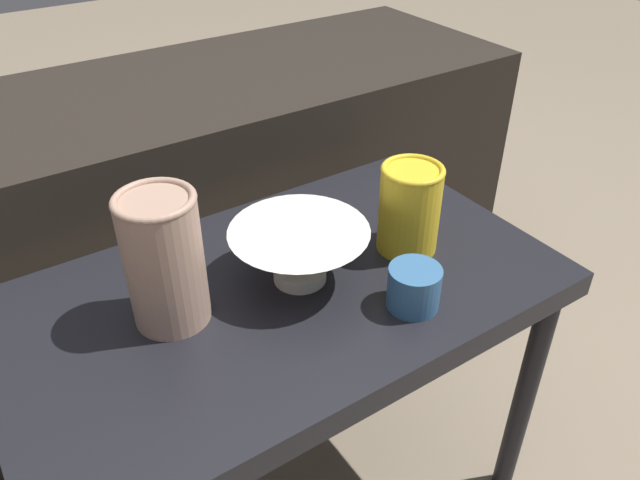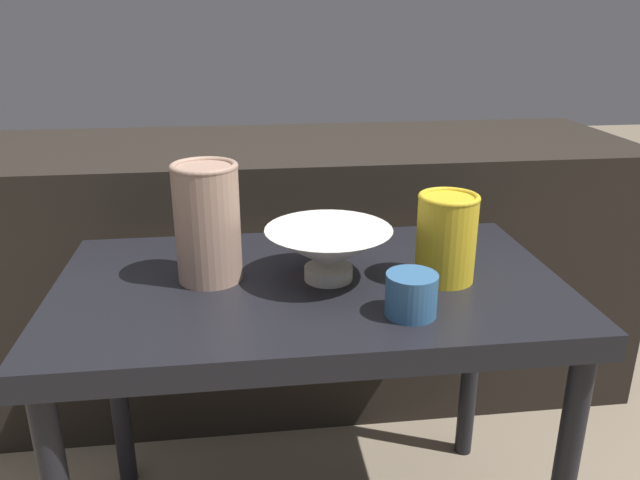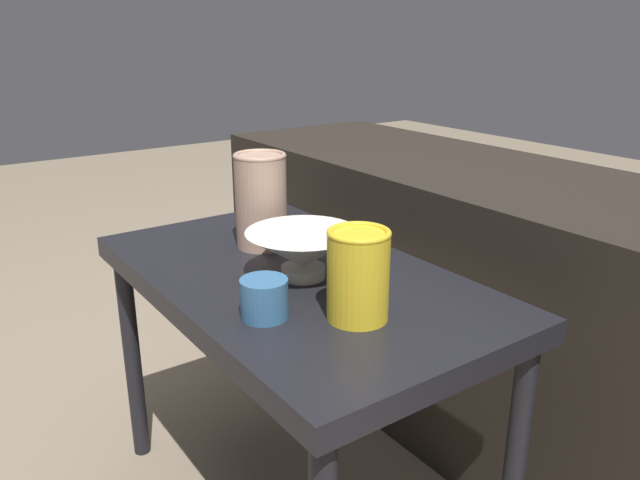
{
  "view_description": "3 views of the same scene",
  "coord_description": "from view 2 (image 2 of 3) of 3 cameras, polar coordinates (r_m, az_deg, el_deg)",
  "views": [
    {
      "loc": [
        -0.34,
        -0.61,
        1.09
      ],
      "look_at": [
        0.07,
        0.0,
        0.58
      ],
      "focal_mm": 35.0,
      "sensor_mm": 36.0,
      "label": 1
    },
    {
      "loc": [
        -0.1,
        -0.9,
        0.93
      ],
      "look_at": [
        0.02,
        -0.01,
        0.59
      ],
      "focal_mm": 35.0,
      "sensor_mm": 36.0,
      "label": 2
    },
    {
      "loc": [
        0.87,
        -0.56,
        0.94
      ],
      "look_at": [
        0.05,
        0.02,
        0.59
      ],
      "focal_mm": 35.0,
      "sensor_mm": 36.0,
      "label": 3
    }
  ],
  "objects": [
    {
      "name": "table",
      "position": [
        1.01,
        -0.93,
        -6.67
      ],
      "size": [
        0.8,
        0.46,
        0.52
      ],
      "color": "black",
      "rests_on": "ground_plane"
    },
    {
      "name": "cup",
      "position": [
        0.88,
        8.34,
        -4.96
      ],
      "size": [
        0.07,
        0.07,
        0.06
      ],
      "color": "#33608E",
      "rests_on": "table"
    },
    {
      "name": "couch_backdrop",
      "position": [
        1.59,
        -3.14,
        -2.33
      ],
      "size": [
        1.66,
        0.5,
        0.63
      ],
      "color": "black",
      "rests_on": "ground_plane"
    },
    {
      "name": "vase_textured_left",
      "position": [
        0.97,
        -10.26,
        1.7
      ],
      "size": [
        0.1,
        0.1,
        0.19
      ],
      "color": "tan",
      "rests_on": "table"
    },
    {
      "name": "bowl",
      "position": [
        0.97,
        0.81,
        -0.92
      ],
      "size": [
        0.2,
        0.2,
        0.08
      ],
      "color": "silver",
      "rests_on": "table"
    },
    {
      "name": "vase_colorful_right",
      "position": [
        0.98,
        11.47,
        0.32
      ],
      "size": [
        0.09,
        0.09,
        0.14
      ],
      "color": "gold",
      "rests_on": "table"
    }
  ]
}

